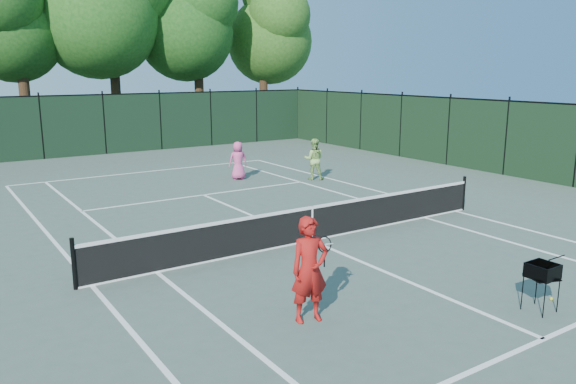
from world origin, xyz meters
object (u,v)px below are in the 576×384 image
ball_hopper (542,271)px  loose_ball_midcourt (551,299)px  player_pink (238,160)px  coach (310,269)px  player_green (314,159)px

ball_hopper → loose_ball_midcourt: ball_hopper is taller
player_pink → coach: bearing=79.9°
player_green → ball_hopper: player_green is taller
player_pink → ball_hopper: bearing=97.2°
player_pink → loose_ball_midcourt: (-0.84, -13.81, -0.72)m
coach → ball_hopper: bearing=-16.9°
coach → player_pink: 13.02m
player_green → loose_ball_midcourt: size_ratio=23.93×
loose_ball_midcourt → player_green: bearing=74.7°
coach → player_green: 12.78m
ball_hopper → player_pink: bearing=103.8°
coach → loose_ball_midcourt: size_ratio=27.36×
player_green → loose_ball_midcourt: player_green is taller
coach → loose_ball_midcourt: coach is taller
coach → ball_hopper: 4.19m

